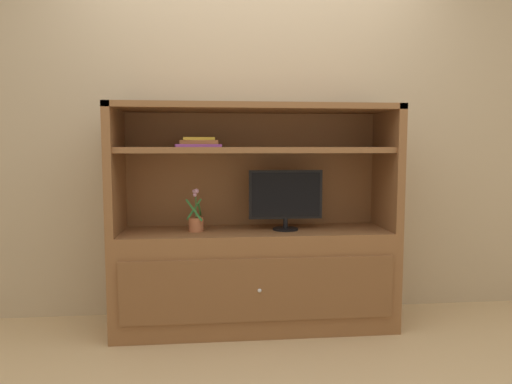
{
  "coord_description": "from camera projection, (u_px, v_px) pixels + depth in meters",
  "views": [
    {
      "loc": [
        -0.28,
        -2.5,
        1.16
      ],
      "look_at": [
        0.0,
        0.35,
        0.88
      ],
      "focal_mm": 32.35,
      "sensor_mm": 36.0,
      "label": 1
    }
  ],
  "objects": [
    {
      "name": "painted_rear_wall",
      "position": [
        250.0,
        113.0,
        3.23
      ],
      "size": [
        6.0,
        0.1,
        2.8
      ],
      "primitive_type": "cube",
      "color": "tan",
      "rests_on": "ground_plane"
    },
    {
      "name": "media_console",
      "position": [
        255.0,
        255.0,
        2.97
      ],
      "size": [
        1.78,
        0.5,
        1.43
      ],
      "color": "brown",
      "rests_on": "ground_plane"
    },
    {
      "name": "magazine_stack",
      "position": [
        198.0,
        143.0,
        2.87
      ],
      "size": [
        0.3,
        0.35,
        0.06
      ],
      "color": "purple",
      "rests_on": "media_console"
    },
    {
      "name": "potted_plant",
      "position": [
        196.0,
        222.0,
        2.9
      ],
      "size": [
        0.11,
        0.14,
        0.27
      ],
      "color": "#B26642",
      "rests_on": "media_console"
    },
    {
      "name": "tv_monitor",
      "position": [
        286.0,
        197.0,
        2.94
      ],
      "size": [
        0.47,
        0.16,
        0.38
      ],
      "color": "black",
      "rests_on": "media_console"
    },
    {
      "name": "ground_plane",
      "position": [
        262.0,
        353.0,
        2.62
      ],
      "size": [
        8.0,
        8.0,
        0.0
      ],
      "primitive_type": "plane",
      "color": "tan"
    }
  ]
}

